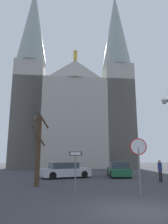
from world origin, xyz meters
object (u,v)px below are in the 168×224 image
(bare_tree, at_px, (38,148))
(pedestrian_standing, at_px, (160,168))
(cathedral, at_px, (74,108))
(stop_sign, at_px, (139,154))
(parked_car_near_green, at_px, (118,169))
(parked_car_far_silver, at_px, (65,171))
(one_way_arrow_sign, at_px, (75,166))

(bare_tree, bearing_deg, pedestrian_standing, 8.44)
(cathedral, relative_size, stop_sign, 12.27)
(parked_car_near_green, bearing_deg, pedestrian_standing, -66.64)
(stop_sign, height_order, bare_tree, bare_tree)
(parked_car_far_silver, xyz_separation_m, pedestrian_standing, (7.24, -3.99, 0.36))
(cathedral, height_order, pedestrian_standing, cathedral)
(stop_sign, bearing_deg, one_way_arrow_sign, 154.78)
(one_way_arrow_sign, bearing_deg, cathedral, 86.27)
(stop_sign, distance_m, pedestrian_standing, 6.62)
(cathedral, distance_m, pedestrian_standing, 25.43)
(bare_tree, distance_m, pedestrian_standing, 9.51)
(one_way_arrow_sign, relative_size, parked_car_near_green, 0.47)
(cathedral, distance_m, bare_tree, 25.96)
(cathedral, bearing_deg, parked_car_far_silver, -96.19)
(cathedral, bearing_deg, pedestrian_standing, -77.15)
(parked_car_near_green, bearing_deg, bare_tree, -140.29)
(pedestrian_standing, bearing_deg, stop_sign, -125.09)
(cathedral, relative_size, bare_tree, 7.23)
(one_way_arrow_sign, bearing_deg, parked_car_near_green, 59.94)
(one_way_arrow_sign, xyz_separation_m, parked_car_near_green, (4.93, 8.52, -0.73))
(one_way_arrow_sign, height_order, parked_car_near_green, one_way_arrow_sign)
(cathedral, height_order, stop_sign, cathedral)
(one_way_arrow_sign, relative_size, pedestrian_standing, 1.31)
(one_way_arrow_sign, xyz_separation_m, bare_tree, (-2.35, 2.47, 1.09))
(parked_car_far_silver, height_order, pedestrian_standing, pedestrian_standing)
(bare_tree, height_order, pedestrian_standing, bare_tree)
(parked_car_near_green, bearing_deg, cathedral, 99.97)
(stop_sign, relative_size, parked_car_far_silver, 0.60)
(bare_tree, bearing_deg, parked_car_far_silver, 69.12)
(parked_car_far_silver, bearing_deg, parked_car_near_green, 7.33)
(stop_sign, relative_size, one_way_arrow_sign, 1.31)
(parked_car_near_green, xyz_separation_m, parked_car_far_silver, (-5.23, -0.67, -0.02))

